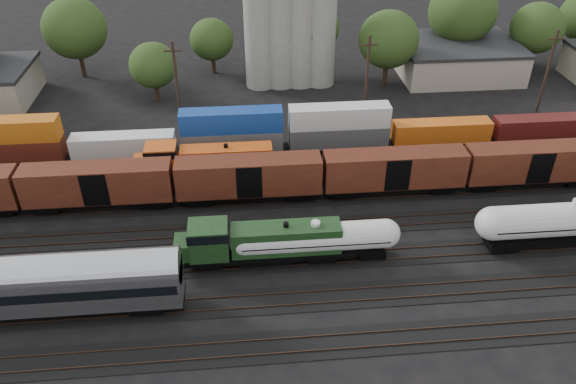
{
  "coord_description": "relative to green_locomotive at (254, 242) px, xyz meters",
  "views": [
    {
      "loc": [
        -4.1,
        -44.35,
        34.31
      ],
      "look_at": [
        0.09,
        2.0,
        3.0
      ],
      "focal_mm": 35.0,
      "sensor_mm": 36.0,
      "label": 1
    }
  ],
  "objects": [
    {
      "name": "tracks",
      "position": [
        3.59,
        5.0,
        -2.44
      ],
      "size": [
        180.0,
        33.2,
        0.2
      ],
      "color": "black",
      "rests_on": "ground"
    },
    {
      "name": "grain_silo",
      "position": [
        6.87,
        41.0,
        8.77
      ],
      "size": [
        13.4,
        5.0,
        29.0
      ],
      "color": "gray",
      "rests_on": "ground"
    },
    {
      "name": "boxcar_string",
      "position": [
        22.97,
        10.0,
        0.63
      ],
      "size": [
        184.4,
        2.9,
        4.2
      ],
      "color": "black",
      "rests_on": "ground"
    },
    {
      "name": "tank_car_b",
      "position": [
        29.65,
        -0.0,
        0.39
      ],
      "size": [
        18.54,
        3.32,
        4.86
      ],
      "color": "silver",
      "rests_on": "ground"
    },
    {
      "name": "green_locomotive",
      "position": [
        0.0,
        0.0,
        0.0
      ],
      "size": [
        16.4,
        2.89,
        4.34
      ],
      "color": "black",
      "rests_on": "ground"
    },
    {
      "name": "industrial_sheds",
      "position": [
        10.21,
        40.25,
        0.07
      ],
      "size": [
        119.38,
        17.26,
        5.1
      ],
      "color": "#9E937F",
      "rests_on": "ground"
    },
    {
      "name": "utility_poles",
      "position": [
        3.59,
        27.0,
        3.73
      ],
      "size": [
        122.2,
        0.36,
        12.0
      ],
      "color": "black",
      "rests_on": "ground"
    },
    {
      "name": "container_wall",
      "position": [
        1.7,
        20.0,
        0.17
      ],
      "size": [
        170.19,
        2.6,
        5.8
      ],
      "color": "black",
      "rests_on": "ground"
    },
    {
      "name": "passenger_coach",
      "position": [
        -18.98,
        -5.0,
        1.1
      ],
      "size": [
        25.92,
        3.2,
        5.89
      ],
      "color": "silver",
      "rests_on": "ground"
    },
    {
      "name": "orange_locomotive",
      "position": [
        -5.35,
        15.0,
        -0.06
      ],
      "size": [
        16.9,
        2.82,
        4.23
      ],
      "color": "black",
      "rests_on": "ground"
    },
    {
      "name": "tree_band",
      "position": [
        -0.63,
        43.11,
        5.32
      ],
      "size": [
        164.7,
        20.33,
        14.46
      ],
      "color": "black",
      "rests_on": "ground"
    },
    {
      "name": "ground",
      "position": [
        3.59,
        5.0,
        -2.48
      ],
      "size": [
        600.0,
        600.0,
        0.0
      ],
      "primitive_type": "plane",
      "color": "black"
    },
    {
      "name": "tank_car_a",
      "position": [
        5.51,
        -0.0,
        -0.03
      ],
      "size": [
        15.66,
        2.8,
        4.1
      ],
      "color": "silver",
      "rests_on": "ground"
    }
  ]
}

